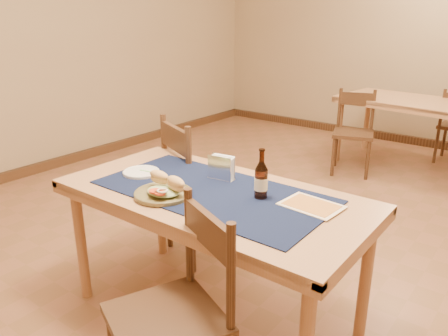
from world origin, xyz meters
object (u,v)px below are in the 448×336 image
Objects in this scene: sandwich_plate at (164,190)px; beer_bottle at (261,180)px; napkin_holder at (221,168)px; main_table at (212,207)px; chair_main_far at (199,186)px; chair_main_near at (176,312)px; back_table at (420,108)px.

beer_bottle is (0.39, 0.27, 0.06)m from sandwich_plate.
napkin_holder is (-0.31, 0.08, -0.03)m from beer_bottle.
chair_main_far is at bearing 136.47° from main_table.
chair_main_near reaches higher than main_table.
back_table is at bearing 84.73° from sandwich_plate.
back_table is 3.83m from chair_main_near.
beer_bottle is at bearing -15.04° from napkin_holder.
napkin_holder is (0.44, -0.31, 0.31)m from chair_main_far.
chair_main_near is at bearing -65.00° from main_table.
sandwich_plate is at bearing 138.38° from chair_main_near.
chair_main_near reaches higher than back_table.
chair_main_near is at bearing -53.56° from chair_main_far.
main_table is at bearing 52.65° from sandwich_plate.
beer_bottle is (0.07, -3.19, 0.18)m from back_table.
chair_main_far is at bearing 144.21° from napkin_holder.
main_table is 10.19× the size of napkin_holder.
sandwich_plate is 0.48m from beer_bottle.
beer_bottle reaches higher than sandwich_plate.
chair_main_near is at bearing -88.64° from beer_bottle.
back_table is 10.98× the size of napkin_holder.
chair_main_far is at bearing 151.89° from beer_bottle.
main_table is 1.75× the size of chair_main_near.
beer_bottle is (0.74, -0.40, 0.34)m from chair_main_far.
chair_main_far is 3.98× the size of beer_bottle.
chair_main_near is 0.73m from beer_bottle.
napkin_holder reaches higher than sandwich_plate.
chair_main_far reaches higher than back_table.
beer_bottle is 0.32m from napkin_holder.
sandwich_plate is (-0.15, -0.19, 0.12)m from main_table.
beer_bottle reaches higher than chair_main_near.
beer_bottle is (0.24, 0.08, 0.18)m from main_table.
main_table is at bearing -68.11° from napkin_holder.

